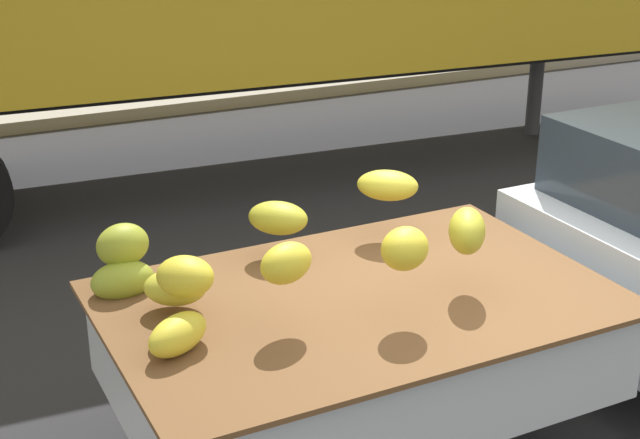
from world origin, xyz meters
TOP-DOWN VIEW (x-y plane):
  - ground at (0.00, 0.00)m, footprint 220.00×220.00m
  - curb_strip at (0.00, 8.31)m, footprint 80.00×0.80m
  - pickup_truck at (1.04, 0.12)m, footprint 4.80×1.82m

SIDE VIEW (x-z plane):
  - ground at x=0.00m, z-range 0.00..0.00m
  - curb_strip at x=0.00m, z-range 0.00..0.16m
  - pickup_truck at x=1.04m, z-range 0.03..1.73m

